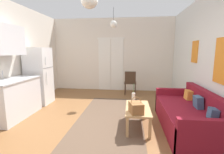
# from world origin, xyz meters

# --- Properties ---
(ground_plane) EXTENTS (5.24, 7.40, 0.10)m
(ground_plane) POSITION_xyz_m (0.00, 0.00, -0.05)
(ground_plane) COLOR brown
(wall_back) EXTENTS (4.84, 0.13, 2.81)m
(wall_back) POSITION_xyz_m (-0.00, 3.45, 1.39)
(wall_back) COLOR silver
(wall_back) RESTS_ON ground_plane
(area_rug) EXTENTS (1.47, 3.62, 0.01)m
(area_rug) POSITION_xyz_m (0.27, 0.32, 0.01)
(area_rug) COLOR brown
(area_rug) RESTS_ON ground_plane
(couch) EXTENTS (0.89, 1.99, 0.78)m
(couch) POSITION_xyz_m (1.91, 0.20, 0.27)
(couch) COLOR maroon
(couch) RESTS_ON ground_plane
(coffee_table) EXTENTS (0.48, 0.97, 0.42)m
(coffee_table) POSITION_xyz_m (0.88, 0.20, 0.36)
(coffee_table) COLOR tan
(coffee_table) RESTS_ON ground_plane
(bamboo_vase) EXTENTS (0.08, 0.08, 0.45)m
(bamboo_vase) POSITION_xyz_m (0.80, 0.48, 0.53)
(bamboo_vase) COLOR beige
(bamboo_vase) RESTS_ON coffee_table
(handbag) EXTENTS (0.29, 0.34, 0.31)m
(handbag) POSITION_xyz_m (0.84, -0.10, 0.52)
(handbag) COLOR brown
(handbag) RESTS_ON coffee_table
(refrigerator) EXTENTS (0.64, 0.60, 1.65)m
(refrigerator) POSITION_xyz_m (-1.96, 1.44, 0.83)
(refrigerator) COLOR white
(refrigerator) RESTS_ON ground_plane
(kitchen_counter) EXTENTS (0.63, 1.30, 2.15)m
(kitchen_counter) POSITION_xyz_m (-2.01, 0.38, 0.82)
(kitchen_counter) COLOR silver
(kitchen_counter) RESTS_ON ground_plane
(accent_chair) EXTENTS (0.43, 0.41, 0.85)m
(accent_chair) POSITION_xyz_m (0.72, 2.73, 0.48)
(accent_chair) COLOR #382619
(accent_chair) RESTS_ON ground_plane
(pendant_lamp_near) EXTENTS (0.24, 0.24, 0.68)m
(pendant_lamp_near) POSITION_xyz_m (0.14, -0.68, 2.25)
(pendant_lamp_near) COLOR black
(pendant_lamp_far) EXTENTS (0.21, 0.21, 0.58)m
(pendant_lamp_far) POSITION_xyz_m (0.20, 1.93, 2.34)
(pendant_lamp_far) COLOR black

